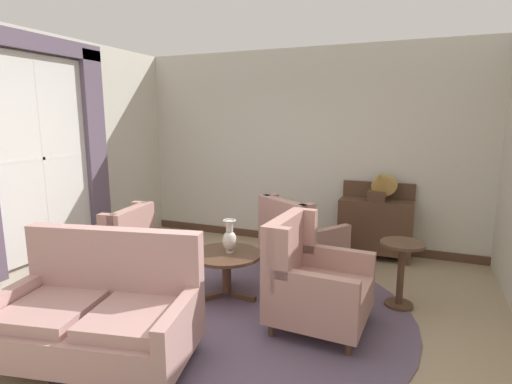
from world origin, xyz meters
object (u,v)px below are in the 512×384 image
porcelain_vase (230,238)px  armchair_back_corner (312,282)px  coffee_table (226,262)px  armchair_far_left (114,252)px  side_table (401,269)px  sideboard (375,225)px  settee (99,313)px  armchair_near_window (299,241)px  gramophone (381,183)px

porcelain_vase → armchair_back_corner: size_ratio=0.35×
coffee_table → armchair_far_left: 1.38m
coffee_table → porcelain_vase: 0.27m
armchair_far_left → side_table: armchair_far_left is taller
coffee_table → armchair_back_corner: armchair_back_corner is taller
sideboard → side_table: bearing=-74.5°
coffee_table → sideboard: 2.39m
sideboard → porcelain_vase: bearing=-125.5°
armchair_back_corner → sideboard: 2.24m
settee → armchair_near_window: (0.96, 2.47, 0.00)m
armchair_near_window → armchair_far_left: bearing=66.5°
armchair_near_window → side_table: armchair_near_window is taller
sideboard → settee: bearing=-118.0°
porcelain_vase → sideboard: sideboard is taller
porcelain_vase → side_table: (1.77, 0.42, -0.24)m
side_table → gramophone: (-0.36, 1.39, 0.68)m
porcelain_vase → armchair_far_left: bearing=-169.1°
armchair_near_window → armchair_far_left: (-1.89, -1.23, -0.00)m
armchair_back_corner → gramophone: bearing=-7.6°
settee → armchair_near_window: 2.65m
settee → gramophone: gramophone is taller
settee → gramophone: (1.86, 3.32, 0.69)m
armchair_back_corner → side_table: bearing=-43.1°
armchair_near_window → gramophone: 1.41m
porcelain_vase → armchair_near_window: bearing=62.0°
porcelain_vase → gramophone: bearing=52.1°
settee → side_table: bearing=29.2°
armchair_far_left → side_table: 3.23m
side_table → armchair_near_window: bearing=156.7°
sideboard → gramophone: gramophone is taller
armchair_far_left → gramophone: (2.79, 2.08, 0.69)m
armchair_far_left → side_table: bearing=95.2°
settee → side_table: settee is taller
coffee_table → sideboard: sideboard is taller
side_table → settee: bearing=-139.1°
armchair_near_window → sideboard: 1.27m
settee → armchair_back_corner: (1.46, 1.20, 0.03)m
porcelain_vase → armchair_near_window: armchair_near_window is taller
armchair_back_corner → armchair_near_window: armchair_back_corner is taller
coffee_table → armchair_near_window: size_ratio=0.66×
porcelain_vase → settee: bearing=-106.6°
settee → armchair_back_corner: bearing=27.5°
porcelain_vase → armchair_near_window: size_ratio=0.32×
porcelain_vase → side_table: porcelain_vase is taller
coffee_table → armchair_back_corner: 1.07m
gramophone → sideboard: bearing=118.5°
porcelain_vase → settee: 1.59m
porcelain_vase → armchair_back_corner: (1.01, -0.31, -0.23)m
side_table → armchair_back_corner: bearing=-136.1°
armchair_near_window → coffee_table: bearing=95.3°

